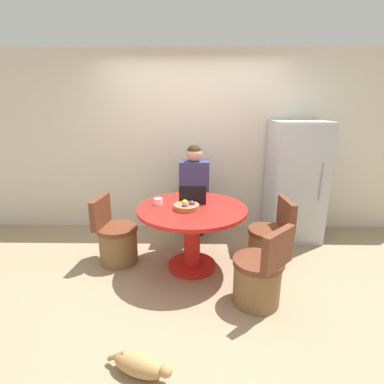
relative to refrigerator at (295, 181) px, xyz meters
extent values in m
plane|color=#9E8466|center=(-1.42, -1.08, -0.82)|extent=(12.00, 12.00, 0.00)
cube|color=beige|center=(-1.42, 0.37, 0.48)|extent=(7.00, 0.06, 2.60)
cube|color=silver|center=(0.00, 0.01, 0.00)|extent=(0.72, 0.64, 1.65)
cube|color=#AFB2B5|center=(0.00, -0.32, 0.00)|extent=(0.69, 0.01, 1.55)
cylinder|color=gray|center=(0.21, -0.33, 0.08)|extent=(0.02, 0.02, 0.49)
cylinder|color=red|center=(-1.42, -0.89, -0.80)|extent=(0.56, 0.56, 0.05)
cylinder|color=red|center=(-1.42, -0.89, -0.44)|extent=(0.19, 0.19, 0.66)
cylinder|color=red|center=(-1.42, -0.89, -0.09)|extent=(1.23, 1.23, 0.04)
cylinder|color=brown|center=(-0.79, -1.53, -0.62)|extent=(0.45, 0.45, 0.41)
cylinder|color=brown|center=(-0.79, -1.53, -0.39)|extent=(0.48, 0.48, 0.06)
cube|color=brown|center=(-0.65, -1.66, -0.18)|extent=(0.35, 0.35, 0.35)
cylinder|color=brown|center=(-0.53, -0.82, -0.62)|extent=(0.45, 0.45, 0.41)
cylinder|color=brown|center=(-0.53, -0.82, -0.39)|extent=(0.48, 0.48, 0.06)
cube|color=brown|center=(-0.34, -0.80, -0.18)|extent=(0.10, 0.43, 0.35)
cylinder|color=brown|center=(-2.32, -0.77, -0.62)|extent=(0.45, 0.45, 0.41)
cylinder|color=brown|center=(-2.32, -0.77, -0.39)|extent=(0.48, 0.48, 0.06)
cube|color=brown|center=(-2.51, -0.75, -0.18)|extent=(0.13, 0.43, 0.35)
cube|color=#2D2D38|center=(-1.41, 0.05, -0.59)|extent=(0.28, 0.16, 0.46)
cube|color=#2D2D38|center=(-1.41, -0.01, -0.29)|extent=(0.32, 0.36, 0.14)
cube|color=navy|center=(-1.41, -0.09, 0.04)|extent=(0.40, 0.22, 0.52)
sphere|color=tan|center=(-1.41, -0.09, 0.40)|extent=(0.21, 0.21, 0.21)
sphere|color=#382314|center=(-1.41, -0.09, 0.42)|extent=(0.20, 0.20, 0.20)
cube|color=#232328|center=(-1.42, -0.69, -0.06)|extent=(0.31, 0.22, 0.02)
cube|color=black|center=(-1.42, -0.80, 0.05)|extent=(0.31, 0.01, 0.21)
cylinder|color=olive|center=(-1.48, -0.95, -0.05)|extent=(0.28, 0.28, 0.05)
sphere|color=#7A2D5B|center=(-1.42, -0.94, -0.01)|extent=(0.07, 0.07, 0.07)
sphere|color=gold|center=(-1.50, -0.89, -0.02)|extent=(0.07, 0.07, 0.07)
sphere|color=#7A2D5B|center=(-1.50, -1.01, -0.02)|extent=(0.07, 0.07, 0.07)
cylinder|color=white|center=(-1.81, -0.80, -0.04)|extent=(0.09, 0.09, 0.08)
ellipsoid|color=tan|center=(-1.78, -2.36, -0.74)|extent=(0.43, 0.28, 0.17)
sphere|color=tan|center=(-1.58, -2.44, -0.71)|extent=(0.09, 0.09, 0.09)
cylinder|color=tan|center=(-1.95, -2.30, -0.72)|extent=(0.17, 0.09, 0.13)
camera|label=1|loc=(-1.37, -4.04, 1.05)|focal=28.00mm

